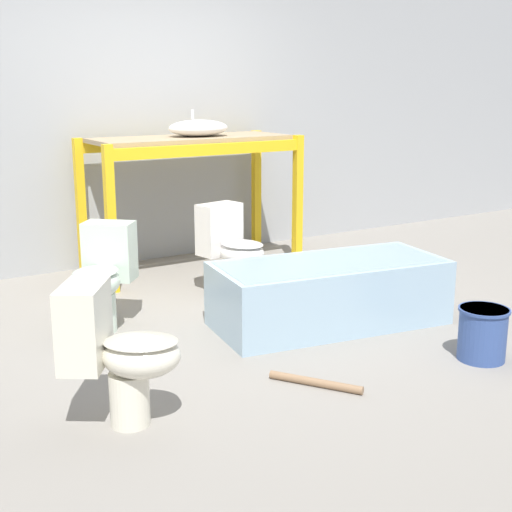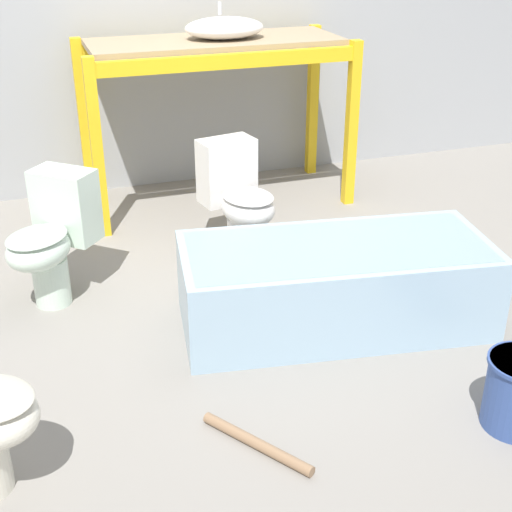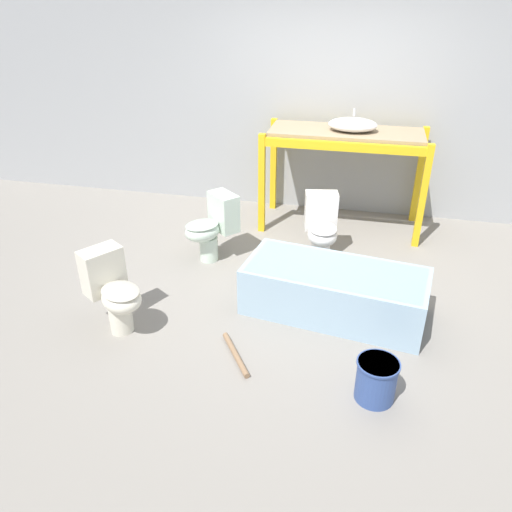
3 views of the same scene
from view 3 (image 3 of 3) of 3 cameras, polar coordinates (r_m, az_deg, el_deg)
name	(u,v)px [view 3 (image 3 of 3)]	position (r m, az deg, el deg)	size (l,w,h in m)	color
ground_plane	(297,279)	(4.92, 4.66, -2.58)	(12.00, 12.00, 0.00)	gray
warehouse_wall_rear	(326,77)	(6.12, 8.05, 19.60)	(10.80, 0.08, 3.20)	#9EA0A3
shelving_rack	(345,148)	(5.73, 10.12, 12.10)	(1.80, 0.76, 1.14)	yellow
sink_basin	(353,125)	(5.64, 11.00, 14.52)	(0.53, 0.37, 0.22)	white
bathtub_main	(334,288)	(4.34, 8.95, -3.62)	(1.62, 0.89, 0.43)	#99B7CC
toilet_near	(113,290)	(4.19, -15.98, -3.71)	(0.62, 0.56, 0.69)	silver
toilet_far	(321,227)	(5.10, 7.49, 3.31)	(0.41, 0.59, 0.69)	white
toilet_extra	(212,226)	(5.11, -5.03, 3.48)	(0.59, 0.61, 0.69)	silver
bucket_white	(376,379)	(3.62, 13.58, -13.54)	(0.30, 0.30, 0.31)	#334C8C
loose_pipe	(236,354)	(3.94, -2.35, -11.16)	(0.33, 0.46, 0.04)	#8C6B4C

